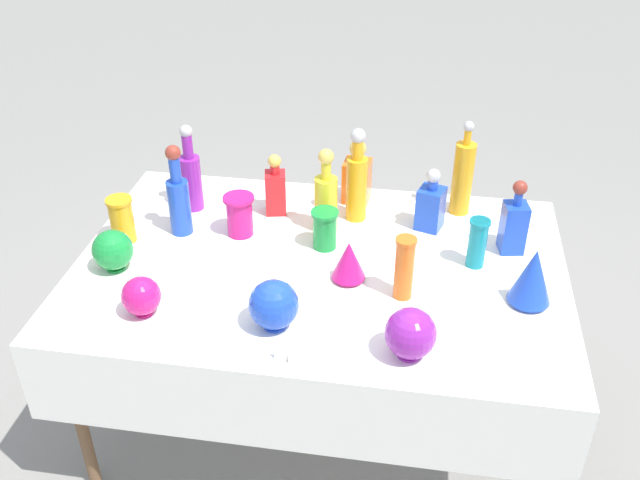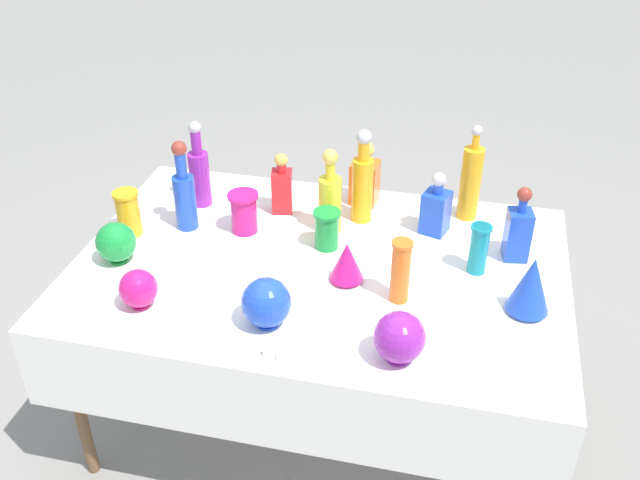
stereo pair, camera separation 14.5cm
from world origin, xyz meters
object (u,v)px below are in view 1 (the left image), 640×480
square_decanter_0 (514,223)px  slender_vase_2 (240,214)px  tall_bottle_0 (179,198)px  square_decanter_3 (276,188)px  tall_bottle_4 (357,181)px  round_bowl_1 (411,334)px  square_decanter_2 (357,176)px  tall_bottle_1 (191,176)px  slender_vase_4 (404,266)px  fluted_vase_1 (349,260)px  round_bowl_3 (274,305)px  square_decanter_1 (431,205)px  slender_vase_0 (122,219)px  slender_vase_3 (478,241)px  fluted_vase_0 (533,276)px  tall_bottle_2 (463,176)px  slender_vase_1 (325,228)px  round_bowl_0 (113,250)px  round_bowl_2 (141,296)px  tall_bottle_3 (326,198)px

square_decanter_0 → slender_vase_2: size_ratio=1.79×
tall_bottle_0 → square_decanter_3: size_ratio=1.44×
tall_bottle_4 → round_bowl_1: 0.82m
square_decanter_0 → square_decanter_2: square_decanter_0 is taller
tall_bottle_1 → slender_vase_4: size_ratio=1.58×
fluted_vase_1 → round_bowl_3: bearing=-124.6°
square_decanter_1 → slender_vase_0: 1.17m
tall_bottle_4 → square_decanter_0: size_ratio=1.33×
square_decanter_3 → round_bowl_1: size_ratio=1.54×
slender_vase_3 → fluted_vase_1: bearing=-160.0°
tall_bottle_4 → fluted_vase_0: (0.63, -0.45, -0.05)m
tall_bottle_2 → square_decanter_2: tall_bottle_2 is taller
tall_bottle_2 → fluted_vase_1: 0.66m
slender_vase_1 → square_decanter_2: bearing=78.6°
slender_vase_0 → round_bowl_0: slender_vase_0 is taller
square_decanter_1 → fluted_vase_0: size_ratio=1.22×
slender_vase_1 → round_bowl_2: (-0.53, -0.49, -0.01)m
tall_bottle_0 → tall_bottle_3: (0.55, 0.10, -0.01)m
square_decanter_0 → round_bowl_1: square_decanter_0 is taller
fluted_vase_0 → square_decanter_2: bearing=137.3°
slender_vase_0 → tall_bottle_2: bearing=18.5°
slender_vase_4 → round_bowl_0: (-1.02, -0.00, -0.04)m
round_bowl_3 → round_bowl_1: bearing=-9.1°
square_decanter_0 → slender_vase_3: bearing=-137.7°
fluted_vase_0 → slender_vase_2: bearing=165.9°
tall_bottle_4 → slender_vase_1: (-0.09, -0.23, -0.08)m
tall_bottle_1 → square_decanter_1: size_ratio=1.43×
tall_bottle_1 → round_bowl_1: tall_bottle_1 is taller
slender_vase_1 → tall_bottle_1: bearing=160.6°
tall_bottle_0 → slender_vase_0: tall_bottle_0 is taller
tall_bottle_3 → round_bowl_1: (0.36, -0.67, -0.05)m
round_bowl_2 → round_bowl_0: bearing=130.1°
tall_bottle_2 → round_bowl_3: 1.01m
slender_vase_2 → round_bowl_0: size_ratio=1.06×
tall_bottle_3 → square_decanter_0: (0.70, -0.03, -0.02)m
slender_vase_4 → round_bowl_2: bearing=-164.6°
square_decanter_0 → fluted_vase_1: 0.64m
square_decanter_3 → round_bowl_1: 0.97m
tall_bottle_3 → slender_vase_2: size_ratio=2.12×
tall_bottle_2 → slender_vase_4: (-0.19, -0.60, -0.04)m
round_bowl_1 → round_bowl_2: size_ratio=1.21×
tall_bottle_2 → tall_bottle_4: tall_bottle_2 is taller
tall_bottle_0 → square_decanter_2: bearing=28.9°
tall_bottle_1 → slender_vase_4: 0.99m
tall_bottle_1 → fluted_vase_1: tall_bottle_1 is taller
square_decanter_2 → slender_vase_1: square_decanter_2 is taller
round_bowl_0 → round_bowl_1: (1.06, -0.29, 0.01)m
slender_vase_3 → round_bowl_1: (-0.21, -0.52, -0.01)m
tall_bottle_1 → square_decanter_3: (0.34, 0.02, -0.04)m
round_bowl_0 → slender_vase_0: bearing=102.1°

